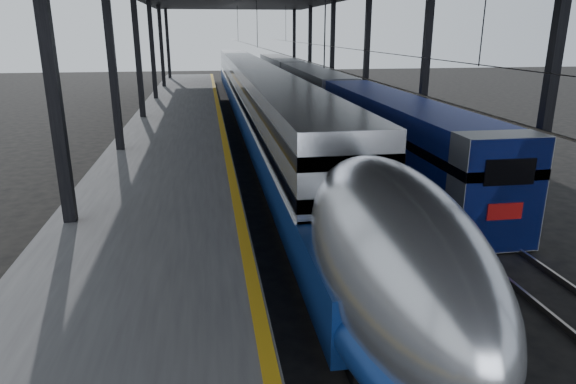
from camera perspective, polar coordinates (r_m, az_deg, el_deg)
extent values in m
plane|color=black|center=(12.45, -0.50, -14.12)|extent=(160.00, 160.00, 0.00)
cube|color=#4C4C4F|center=(31.14, -12.48, 5.93)|extent=(6.00, 80.00, 1.00)
cube|color=gold|center=(31.00, -7.33, 7.10)|extent=(0.30, 80.00, 0.01)
cube|color=slate|center=(31.29, -3.63, 5.58)|extent=(0.08, 80.00, 0.16)
cube|color=slate|center=(31.46, -1.00, 5.67)|extent=(0.08, 80.00, 0.16)
cube|color=slate|center=(32.13, 5.33, 5.85)|extent=(0.08, 80.00, 0.16)
cube|color=slate|center=(32.51, 7.80, 5.90)|extent=(0.08, 80.00, 0.16)
cube|color=black|center=(16.19, -24.43, 8.76)|extent=(0.35, 0.35, 9.00)
cube|color=black|center=(19.20, 27.00, 9.57)|extent=(0.35, 0.35, 9.00)
cube|color=black|center=(25.92, -18.83, 12.11)|extent=(0.35, 0.35, 9.00)
cube|color=black|center=(27.90, 14.97, 12.76)|extent=(0.35, 0.35, 9.00)
cube|color=black|center=(35.80, -16.26, 13.58)|extent=(0.35, 0.35, 9.00)
cube|color=black|center=(37.26, 8.70, 14.19)|extent=(0.35, 0.35, 9.00)
cube|color=black|center=(45.73, -14.80, 14.41)|extent=(0.35, 0.35, 9.00)
cube|color=black|center=(46.88, 4.94, 14.96)|extent=(0.35, 0.35, 9.00)
cube|color=black|center=(55.69, -13.85, 14.93)|extent=(0.35, 0.35, 9.00)
cube|color=black|center=(56.64, 2.45, 15.44)|extent=(0.35, 0.35, 9.00)
cube|color=black|center=(65.66, -13.18, 15.30)|extent=(0.35, 0.35, 9.00)
cube|color=black|center=(66.46, 0.69, 15.76)|extent=(0.35, 0.35, 9.00)
cylinder|color=slate|center=(30.71, -2.44, 15.57)|extent=(0.03, 74.00, 0.03)
cylinder|color=slate|center=(31.68, 6.92, 15.52)|extent=(0.03, 74.00, 0.03)
cube|color=silver|center=(41.03, -4.06, 11.44)|extent=(2.80, 57.00, 3.86)
cube|color=navy|center=(39.69, -3.83, 9.48)|extent=(2.88, 62.00, 1.50)
cube|color=silver|center=(41.07, -4.05, 10.83)|extent=(2.90, 57.00, 0.10)
cube|color=black|center=(40.92, -4.10, 12.98)|extent=(2.84, 57.00, 0.41)
cube|color=black|center=(41.03, -4.06, 11.44)|extent=(2.84, 57.00, 0.41)
ellipsoid|color=silver|center=(10.77, 11.23, -7.27)|extent=(2.80, 8.40, 3.86)
ellipsoid|color=navy|center=(11.28, 10.89, -12.40)|extent=(2.88, 8.40, 1.64)
ellipsoid|color=black|center=(8.31, 17.69, -9.70)|extent=(1.45, 2.20, 0.87)
cube|color=black|center=(11.68, 10.67, -15.67)|extent=(2.12, 2.60, 0.40)
cube|color=black|center=(31.98, -2.45, 6.07)|extent=(2.12, 2.60, 0.40)
cube|color=navy|center=(24.16, 11.99, 5.96)|extent=(2.59, 18.00, 3.51)
cube|color=gray|center=(16.82, 22.02, 0.04)|extent=(2.64, 1.20, 3.56)
cube|color=black|center=(16.11, 23.43, 2.05)|extent=(1.57, 0.06, 0.79)
cube|color=#9D0C0C|center=(16.44, 22.93, -1.99)|extent=(1.11, 0.06, 0.51)
cube|color=gray|center=(42.25, 2.79, 11.13)|extent=(2.59, 18.00, 3.51)
cube|color=gray|center=(60.89, -0.92, 13.10)|extent=(2.59, 18.00, 3.51)
cube|color=black|center=(19.31, 17.90, -2.58)|extent=(2.03, 2.40, 0.36)
cube|color=black|center=(39.57, 3.64, 8.24)|extent=(2.03, 2.40, 0.36)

